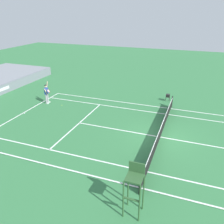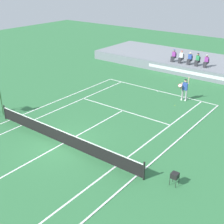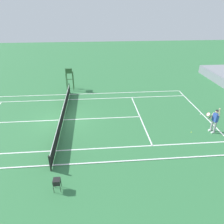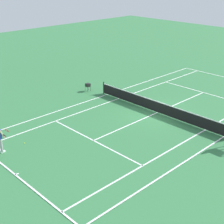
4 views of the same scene
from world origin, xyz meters
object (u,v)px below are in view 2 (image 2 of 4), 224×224
(spectator_seated_0, at_px, (173,56))
(spectator_seated_2, at_px, (190,59))
(spectator_seated_1, at_px, (181,57))
(tennis_ball, at_px, (175,105))
(spectator_seated_3, at_px, (197,60))
(spectator_seated_4, at_px, (206,61))
(ball_hopper, at_px, (175,175))
(tennis_player, at_px, (185,89))

(spectator_seated_0, relative_size, spectator_seated_2, 1.00)
(spectator_seated_1, distance_m, tennis_ball, 9.72)
(spectator_seated_3, xyz_separation_m, spectator_seated_4, (0.93, 0.00, 0.00))
(tennis_ball, bearing_deg, spectator_seated_3, 103.18)
(spectator_seated_2, bearing_deg, ball_hopper, -67.18)
(spectator_seated_0, xyz_separation_m, spectator_seated_2, (1.86, 0.00, 0.00))
(spectator_seated_3, relative_size, tennis_ball, 18.60)
(spectator_seated_1, relative_size, tennis_ball, 18.60)
(spectator_seated_0, height_order, tennis_player, spectator_seated_0)
(spectator_seated_2, bearing_deg, tennis_ball, -71.71)
(spectator_seated_3, relative_size, tennis_player, 0.61)
(spectator_seated_2, xyz_separation_m, spectator_seated_3, (0.85, 0.00, 0.00))
(spectator_seated_4, bearing_deg, spectator_seated_0, 180.00)
(spectator_seated_2, relative_size, spectator_seated_4, 1.00)
(tennis_player, bearing_deg, spectator_seated_4, 99.09)
(spectator_seated_4, height_order, ball_hopper, spectator_seated_4)
(tennis_ball, xyz_separation_m, ball_hopper, (4.63, -9.14, 0.54))
(spectator_seated_0, xyz_separation_m, ball_hopper, (9.40, -17.91, -1.05))
(spectator_seated_1, relative_size, spectator_seated_2, 1.00)
(spectator_seated_0, distance_m, ball_hopper, 20.25)
(spectator_seated_4, bearing_deg, ball_hopper, -72.18)
(spectator_seated_2, xyz_separation_m, spectator_seated_4, (1.78, 0.00, 0.00))
(spectator_seated_4, distance_m, ball_hopper, 18.84)
(spectator_seated_1, height_order, spectator_seated_4, same)
(tennis_player, relative_size, ball_hopper, 2.98)
(spectator_seated_1, xyz_separation_m, ball_hopper, (8.51, -17.91, -1.05))
(tennis_ball, bearing_deg, spectator_seated_1, 113.83)
(spectator_seated_0, distance_m, spectator_seated_1, 0.89)
(spectator_seated_0, xyz_separation_m, spectator_seated_4, (3.64, 0.00, 0.00))
(spectator_seated_1, bearing_deg, spectator_seated_2, 0.00)
(spectator_seated_3, distance_m, spectator_seated_4, 0.93)
(spectator_seated_4, distance_m, tennis_ball, 8.99)
(spectator_seated_0, distance_m, tennis_player, 8.68)
(tennis_player, height_order, ball_hopper, tennis_player)
(spectator_seated_0, relative_size, ball_hopper, 1.81)
(spectator_seated_0, bearing_deg, tennis_player, -56.38)
(spectator_seated_0, height_order, tennis_ball, spectator_seated_0)
(spectator_seated_1, bearing_deg, spectator_seated_4, 0.00)
(spectator_seated_1, bearing_deg, ball_hopper, -64.58)
(spectator_seated_4, bearing_deg, tennis_player, -80.91)
(tennis_ball, bearing_deg, spectator_seated_2, 108.29)
(spectator_seated_3, relative_size, spectator_seated_4, 1.00)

